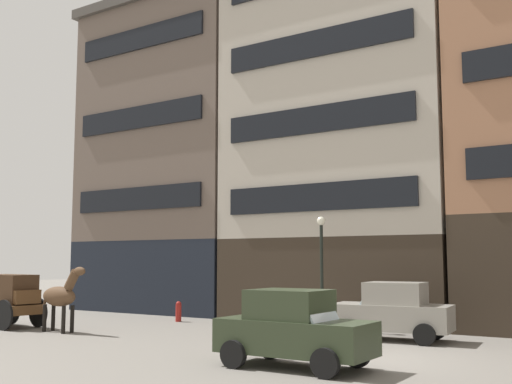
{
  "coord_description": "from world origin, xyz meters",
  "views": [
    {
      "loc": [
        6.5,
        -15.12,
        2.54
      ],
      "look_at": [
        -4.73,
        1.98,
        4.77
      ],
      "focal_mm": 43.71,
      "sensor_mm": 36.0,
      "label": 1
    }
  ],
  "objects_px": {
    "draft_horse": "(61,296)",
    "sedan_dark": "(294,329)",
    "streetlamp_curbside": "(322,256)",
    "fire_hydrant_curbside": "(178,311)",
    "sedan_light": "(392,311)",
    "cargo_wagon": "(9,297)"
  },
  "relations": [
    {
      "from": "cargo_wagon",
      "to": "sedan_light",
      "type": "xyz_separation_m",
      "value": [
        13.58,
        4.32,
        -0.23
      ]
    },
    {
      "from": "fire_hydrant_curbside",
      "to": "draft_horse",
      "type": "bearing_deg",
      "value": -100.87
    },
    {
      "from": "sedan_light",
      "to": "streetlamp_curbside",
      "type": "relative_size",
      "value": 0.94
    },
    {
      "from": "cargo_wagon",
      "to": "draft_horse",
      "type": "bearing_deg",
      "value": -0.06
    },
    {
      "from": "streetlamp_curbside",
      "to": "fire_hydrant_curbside",
      "type": "height_order",
      "value": "streetlamp_curbside"
    },
    {
      "from": "draft_horse",
      "to": "sedan_light",
      "type": "height_order",
      "value": "draft_horse"
    },
    {
      "from": "streetlamp_curbside",
      "to": "fire_hydrant_curbside",
      "type": "xyz_separation_m",
      "value": [
        -6.49,
        -0.32,
        -2.24
      ]
    },
    {
      "from": "draft_horse",
      "to": "fire_hydrant_curbside",
      "type": "height_order",
      "value": "draft_horse"
    },
    {
      "from": "cargo_wagon",
      "to": "sedan_light",
      "type": "relative_size",
      "value": 0.78
    },
    {
      "from": "draft_horse",
      "to": "streetlamp_curbside",
      "type": "height_order",
      "value": "streetlamp_curbside"
    },
    {
      "from": "sedan_dark",
      "to": "sedan_light",
      "type": "xyz_separation_m",
      "value": [
        0.1,
        6.11,
        0.0
      ]
    },
    {
      "from": "draft_horse",
      "to": "sedan_dark",
      "type": "distance_m",
      "value": 10.68
    },
    {
      "from": "cargo_wagon",
      "to": "streetlamp_curbside",
      "type": "height_order",
      "value": "streetlamp_curbside"
    },
    {
      "from": "cargo_wagon",
      "to": "streetlamp_curbside",
      "type": "relative_size",
      "value": 0.73
    },
    {
      "from": "sedan_light",
      "to": "streetlamp_curbside",
      "type": "height_order",
      "value": "streetlamp_curbside"
    },
    {
      "from": "sedan_light",
      "to": "draft_horse",
      "type": "bearing_deg",
      "value": -157.86
    },
    {
      "from": "streetlamp_curbside",
      "to": "draft_horse",
      "type": "bearing_deg",
      "value": -143.47
    },
    {
      "from": "streetlamp_curbside",
      "to": "cargo_wagon",
      "type": "bearing_deg",
      "value": -152.02
    },
    {
      "from": "sedan_dark",
      "to": "sedan_light",
      "type": "height_order",
      "value": "same"
    },
    {
      "from": "draft_horse",
      "to": "sedan_dark",
      "type": "relative_size",
      "value": 0.63
    },
    {
      "from": "draft_horse",
      "to": "cargo_wagon",
      "type": "bearing_deg",
      "value": 179.94
    },
    {
      "from": "sedan_dark",
      "to": "streetlamp_curbside",
      "type": "bearing_deg",
      "value": 112.44
    }
  ]
}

